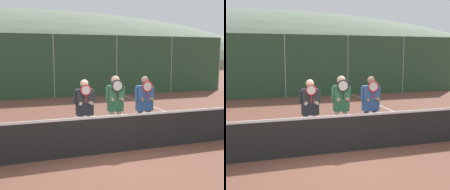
{
  "view_description": "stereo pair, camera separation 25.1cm",
  "coord_description": "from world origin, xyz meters",
  "views": [
    {
      "loc": [
        -1.88,
        -6.24,
        2.38
      ],
      "look_at": [
        0.51,
        0.91,
        1.29
      ],
      "focal_mm": 45.0,
      "sensor_mm": 36.0,
      "label": 1
    },
    {
      "loc": [
        -1.64,
        -6.31,
        2.38
      ],
      "look_at": [
        0.51,
        0.91,
        1.29
      ],
      "focal_mm": 45.0,
      "sensor_mm": 36.0,
      "label": 2
    }
  ],
  "objects": [
    {
      "name": "ground_plane",
      "position": [
        0.0,
        0.0,
        0.0
      ],
      "size": [
        120.0,
        120.0,
        0.0
      ],
      "primitive_type": "plane",
      "color": "brown"
    },
    {
      "name": "hill_distant",
      "position": [
        0.0,
        56.8,
        0.0
      ],
      "size": [
        112.66,
        62.59,
        21.91
      ],
      "color": "slate",
      "rests_on": "ground_plane"
    },
    {
      "name": "clubhouse_building",
      "position": [
        1.13,
        18.23,
        1.97
      ],
      "size": [
        20.0,
        5.5,
        3.89
      ],
      "color": "beige",
      "rests_on": "ground_plane"
    },
    {
      "name": "fence_back",
      "position": [
        -0.0,
        9.4,
        1.74
      ],
      "size": [
        21.97,
        0.06,
        3.48
      ],
      "color": "gray",
      "rests_on": "ground_plane"
    },
    {
      "name": "tennis_net",
      "position": [
        0.0,
        0.0,
        0.49
      ],
      "size": [
        10.6,
        0.09,
        1.04
      ],
      "color": "gray",
      "rests_on": "ground_plane"
    },
    {
      "name": "court_line_right_sideline",
      "position": [
        3.94,
        3.0,
        0.0
      ],
      "size": [
        0.05,
        16.0,
        0.01
      ],
      "primitive_type": "cube",
      "color": "white",
      "rests_on": "ground_plane"
    },
    {
      "name": "player_leftmost",
      "position": [
        -0.3,
        0.71,
        1.03
      ],
      "size": [
        0.56,
        0.34,
        1.75
      ],
      "color": "white",
      "rests_on": "ground_plane"
    },
    {
      "name": "player_center_left",
      "position": [
        0.56,
        0.77,
        1.09
      ],
      "size": [
        0.54,
        0.34,
        1.82
      ],
      "color": "white",
      "rests_on": "ground_plane"
    },
    {
      "name": "player_center_right",
      "position": [
        1.36,
        0.63,
        1.05
      ],
      "size": [
        0.57,
        0.34,
        1.8
      ],
      "color": "#56565B",
      "rests_on": "ground_plane"
    },
    {
      "name": "car_left_of_center",
      "position": [
        -0.56,
        12.87,
        0.89
      ],
      "size": [
        4.33,
        2.07,
        1.75
      ],
      "color": "maroon",
      "rests_on": "ground_plane"
    },
    {
      "name": "car_center",
      "position": [
        4.34,
        12.67,
        0.86
      ],
      "size": [
        4.24,
        2.09,
        1.65
      ],
      "color": "#285638",
      "rests_on": "ground_plane"
    },
    {
      "name": "car_right_of_center",
      "position": [
        9.2,
        12.58,
        0.92
      ],
      "size": [
        4.27,
        1.9,
        1.82
      ],
      "color": "#B2B7BC",
      "rests_on": "ground_plane"
    }
  ]
}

